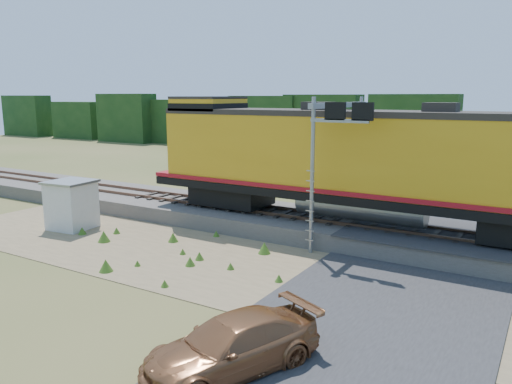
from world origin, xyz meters
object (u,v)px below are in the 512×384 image
Objects in this scene: locomotive at (355,160)px; shed at (72,205)px; car at (232,345)px; signal_gantry at (341,133)px.

shed is at bearing -156.99° from locomotive.
shed is 0.53× the size of car.
locomotive is 13.94m from shed.
locomotive is 8.86× the size of shed.
locomotive is 4.71× the size of car.
car is at bearing -82.91° from locomotive.
locomotive reaches higher than car.
signal_gantry reaches higher than car.
shed is 13.56m from signal_gantry.
shed is at bearing -158.80° from signal_gantry.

